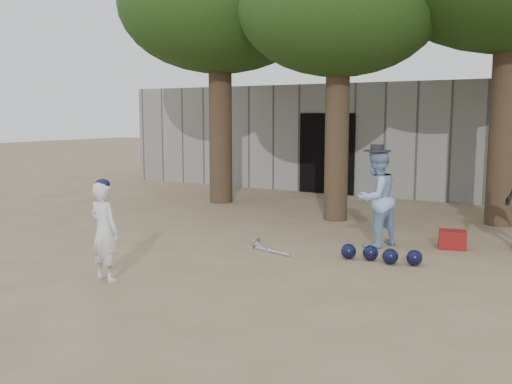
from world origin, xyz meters
The scene contains 7 objects.
ground centered at (0.00, 0.00, 0.00)m, with size 70.00×70.00×0.00m, color #937C5E.
boy_player centered at (-0.26, -1.39, 0.65)m, with size 0.47×0.31×1.30m, color silver.
spectator_blue centered at (2.11, 2.28, 0.80)m, with size 0.78×0.61×1.61m, color #8CAFD8.
red_bag centered at (3.24, 2.78, 0.15)m, with size 0.42×0.32×0.30m, color maroon.
back_building centered at (0.00, 10.33, 1.50)m, with size 16.00×5.24×3.00m.
helmet_row centered at (2.52, 1.35, 0.12)m, with size 1.19×0.34×0.23m.
bat_pile centered at (0.61, 1.21, 0.03)m, with size 1.05×0.83×0.06m.
Camera 1 is at (5.13, -6.60, 2.14)m, focal length 40.00 mm.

